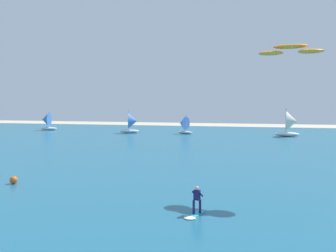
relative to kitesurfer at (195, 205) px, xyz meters
The scene contains 8 objects.
ocean 34.29m from the kitesurfer, 95.23° to the left, with size 160.00×90.00×0.10m, color #1E607F.
kitesurfer is the anchor object (origin of this frame).
kite 13.21m from the kitesurfer, 51.84° to the left, with size 4.70×2.25×0.68m.
sailboat_center_horizon 58.41m from the kitesurfer, 112.52° to the left, with size 4.16×3.64×4.69m.
sailboat_far_right 72.07m from the kitesurfer, 127.74° to the left, with size 3.96×3.43×4.50m.
sailboat_outermost 55.88m from the kitesurfer, 102.04° to the left, with size 3.50×3.12×3.93m.
sailboat_anchored_offshore 54.09m from the kitesurfer, 80.38° to the left, with size 4.56×3.85×5.36m.
marker_buoy 16.35m from the kitesurfer, 162.36° to the left, with size 0.62×0.62×0.62m, color #E55919.
Camera 1 is at (6.74, -6.75, 6.72)m, focal length 41.13 mm.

